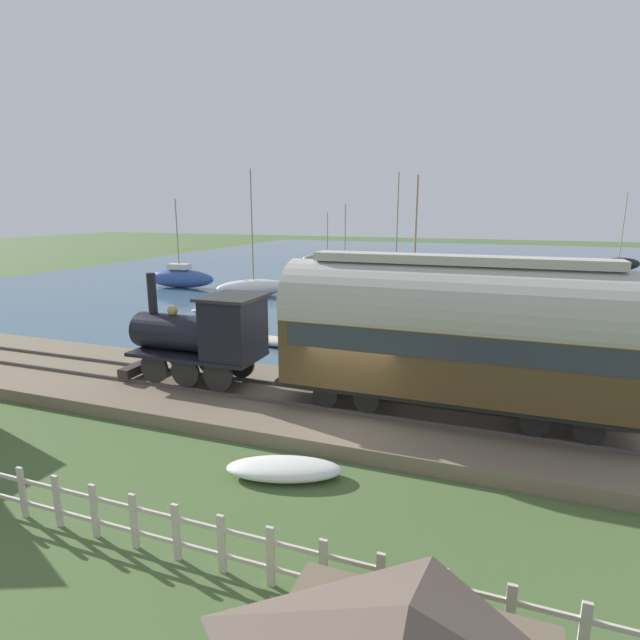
% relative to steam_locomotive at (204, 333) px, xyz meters
% --- Properties ---
extents(ground_plane, '(200.00, 200.00, 0.00)m').
position_rel_steam_locomotive_xyz_m(ground_plane, '(-1.03, -5.47, -2.23)').
color(ground_plane, '#476033').
extents(harbor_water, '(80.00, 80.00, 0.01)m').
position_rel_steam_locomotive_xyz_m(harbor_water, '(43.07, -5.47, -2.23)').
color(harbor_water, '#426075').
rests_on(harbor_water, ground).
extents(rail_embankment, '(5.54, 56.00, 0.54)m').
position_rel_steam_locomotive_xyz_m(rail_embankment, '(-0.00, -5.47, -2.02)').
color(rail_embankment, '#756651').
rests_on(rail_embankment, ground).
extents(steam_locomotive, '(2.08, 5.09, 3.65)m').
position_rel_steam_locomotive_xyz_m(steam_locomotive, '(0.00, 0.00, 0.00)').
color(steam_locomotive, black).
rests_on(steam_locomotive, rail_embankment).
extents(passenger_coach, '(2.59, 10.02, 4.57)m').
position_rel_steam_locomotive_xyz_m(passenger_coach, '(0.00, -8.12, 0.77)').
color(passenger_coach, black).
rests_on(passenger_coach, rail_embankment).
extents(sailboat_black, '(3.60, 5.02, 8.02)m').
position_rel_steam_locomotive_xyz_m(sailboat_black, '(44.98, -20.49, -1.48)').
color(sailboat_black, black).
rests_on(sailboat_black, harbor_water).
extents(sailboat_white, '(4.38, 5.37, 9.09)m').
position_rel_steam_locomotive_xyz_m(sailboat_white, '(18.69, 7.95, -1.58)').
color(sailboat_white, white).
rests_on(sailboat_white, harbor_water).
extents(sailboat_yellow, '(2.39, 4.37, 7.79)m').
position_rel_steam_locomotive_xyz_m(sailboat_yellow, '(8.94, -5.48, -1.76)').
color(sailboat_yellow, gold).
rests_on(sailboat_yellow, harbor_water).
extents(sailboat_brown, '(2.62, 3.99, 6.77)m').
position_rel_steam_locomotive_xyz_m(sailboat_brown, '(32.76, 5.28, -1.60)').
color(sailboat_brown, brown).
rests_on(sailboat_brown, harbor_water).
extents(sailboat_teal, '(3.21, 5.86, 8.93)m').
position_rel_steam_locomotive_xyz_m(sailboat_teal, '(23.25, -1.71, -1.58)').
color(sailboat_teal, '#1E707A').
rests_on(sailboat_teal, harbor_water).
extents(sailboat_blue, '(2.02, 6.14, 7.10)m').
position_rel_steam_locomotive_xyz_m(sailboat_blue, '(20.20, 15.50, -1.42)').
color(sailboat_blue, '#335199').
rests_on(sailboat_blue, harbor_water).
extents(sailboat_gray, '(4.33, 5.79, 5.95)m').
position_rel_steam_locomotive_xyz_m(sailboat_gray, '(40.83, 9.91, -1.52)').
color(sailboat_gray, gray).
rests_on(sailboat_gray, harbor_water).
extents(rowboat_far_out, '(1.42, 2.82, 0.42)m').
position_rel_steam_locomotive_xyz_m(rowboat_far_out, '(6.69, 0.77, -2.02)').
color(rowboat_far_out, beige).
rests_on(rowboat_far_out, harbor_water).
extents(rowboat_off_pier, '(1.22, 2.62, 0.37)m').
position_rel_steam_locomotive_xyz_m(rowboat_off_pier, '(11.89, 7.36, -2.04)').
color(rowboat_off_pier, '#B7B2A3').
rests_on(rowboat_off_pier, harbor_water).
extents(beached_dinghy, '(1.88, 3.00, 0.44)m').
position_rel_steam_locomotive_xyz_m(beached_dinghy, '(-4.00, -4.70, -2.01)').
color(beached_dinghy, silver).
rests_on(beached_dinghy, ground).
extents(picket_fence, '(0.06, 20.14, 1.13)m').
position_rel_steam_locomotive_xyz_m(picket_fence, '(-7.32, -5.47, -1.66)').
color(picket_fence, beige).
rests_on(picket_fence, ground).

